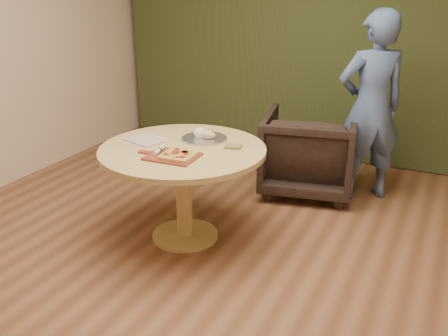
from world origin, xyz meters
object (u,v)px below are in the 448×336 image
cutlery_roll (159,150)px  serving_tray (204,139)px  pedestal_table (183,165)px  pizza_paddle (171,156)px  person_standing (370,108)px  bread_roll (203,134)px  flatbread_pizza (178,155)px  armchair (309,149)px

cutlery_roll → serving_tray: cutlery_roll is taller
pedestal_table → cutlery_roll: cutlery_roll is taller
cutlery_roll → serving_tray: size_ratio=0.56×
pizza_paddle → person_standing: (1.06, 1.62, 0.09)m
bread_roll → cutlery_roll: bearing=-106.0°
flatbread_pizza → person_standing: person_standing is taller
pedestal_table → pizza_paddle: 0.26m
pedestal_table → bread_roll: 0.31m
bread_roll → pizza_paddle: bearing=-91.4°
flatbread_pizza → bread_roll: bearing=96.5°
pizza_paddle → pedestal_table: bearing=95.9°
cutlery_roll → bread_roll: (0.12, 0.43, 0.01)m
pedestal_table → flatbread_pizza: size_ratio=5.38×
flatbread_pizza → serving_tray: bearing=95.4°
serving_tray → bread_roll: size_ratio=1.84×
pizza_paddle → armchair: (0.56, 1.51, -0.33)m
pizza_paddle → bread_roll: bearing=85.5°
pizza_paddle → serving_tray: 0.46m
pizza_paddle → serving_tray: size_ratio=1.27×
pedestal_table → person_standing: person_standing is taller
pizza_paddle → armchair: 1.65m
pedestal_table → flatbread_pizza: bearing=-66.1°
person_standing → pizza_paddle: bearing=21.0°
cutlery_roll → person_standing: bearing=42.0°
flatbread_pizza → armchair: (0.49, 1.52, -0.35)m
pedestal_table → serving_tray: size_ratio=3.50×
pedestal_table → flatbread_pizza: (0.10, -0.22, 0.17)m
pizza_paddle → serving_tray: bearing=84.3°
serving_tray → cutlery_roll: bearing=-107.1°
bread_roll → armchair: (0.55, 1.06, -0.37)m
cutlery_roll → armchair: 1.67m
flatbread_pizza → serving_tray: flatbread_pizza is taller
serving_tray → person_standing: 1.56m
serving_tray → bread_roll: bread_roll is taller
serving_tray → person_standing: person_standing is taller
bread_roll → person_standing: 1.57m
pedestal_table → armchair: size_ratio=1.47×
pizza_paddle → person_standing: bearing=53.7°
pizza_paddle → flatbread_pizza: flatbread_pizza is taller
pedestal_table → bread_roll: (0.05, 0.24, 0.18)m
pizza_paddle → armchair: size_ratio=0.53×
pizza_paddle → serving_tray: serving_tray is taller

